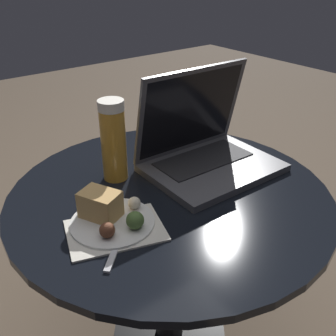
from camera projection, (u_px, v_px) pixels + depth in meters
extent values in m
plane|color=brown|center=(169.00, 334.00, 1.15)|extent=(6.00, 6.00, 0.00)
cylinder|color=black|center=(169.00, 332.00, 1.15)|extent=(0.32, 0.32, 0.01)
cylinder|color=black|center=(170.00, 271.00, 1.04)|extent=(0.08, 0.08, 0.46)
cylinder|color=black|center=(170.00, 194.00, 0.92)|extent=(0.75, 0.75, 0.02)
cube|color=silver|center=(115.00, 230.00, 0.78)|extent=(0.22, 0.18, 0.00)
cube|color=#47474C|center=(212.00, 168.00, 1.00)|extent=(0.33, 0.25, 0.02)
cube|color=black|center=(203.00, 159.00, 1.02)|extent=(0.25, 0.12, 0.00)
cube|color=#47474C|center=(191.00, 111.00, 1.00)|extent=(0.32, 0.07, 0.23)
cube|color=black|center=(191.00, 111.00, 1.00)|extent=(0.30, 0.06, 0.21)
cylinder|color=gold|center=(114.00, 145.00, 0.93)|extent=(0.06, 0.06, 0.18)
cylinder|color=white|center=(111.00, 105.00, 0.88)|extent=(0.06, 0.06, 0.02)
cylinder|color=silver|center=(113.00, 223.00, 0.80)|extent=(0.17, 0.17, 0.01)
cube|color=tan|center=(101.00, 205.00, 0.80)|extent=(0.08, 0.10, 0.06)
sphere|color=beige|center=(134.00, 203.00, 0.83)|extent=(0.03, 0.03, 0.03)
sphere|color=#4C6B33|center=(135.00, 220.00, 0.77)|extent=(0.04, 0.04, 0.04)
sphere|color=brown|center=(107.00, 230.00, 0.75)|extent=(0.03, 0.03, 0.03)
cube|color=silver|center=(116.00, 249.00, 0.73)|extent=(0.10, 0.10, 0.01)
cube|color=silver|center=(127.00, 220.00, 0.81)|extent=(0.06, 0.05, 0.01)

